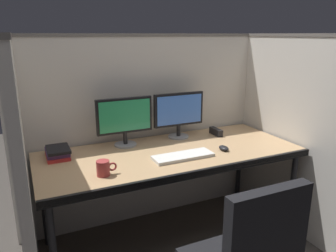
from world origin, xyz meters
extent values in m
cube|color=beige|center=(0.00, 0.74, 0.78)|extent=(2.20, 0.05, 1.55)
cube|color=#605B56|center=(0.00, 0.74, 1.56)|extent=(2.21, 0.06, 0.02)
cube|color=beige|center=(-0.99, 0.20, 0.78)|extent=(0.05, 1.40, 1.55)
cube|color=#605B56|center=(-0.99, 0.20, 1.56)|extent=(0.06, 1.41, 0.02)
cube|color=beige|center=(0.99, 0.20, 0.78)|extent=(0.05, 1.40, 1.55)
cube|color=#605B56|center=(0.99, 0.20, 1.56)|extent=(0.06, 1.41, 0.02)
cube|color=tan|center=(0.00, 0.30, 0.72)|extent=(1.90, 0.80, 0.04)
cube|color=black|center=(0.00, -0.09, 0.72)|extent=(1.90, 0.02, 0.05)
cylinder|color=black|center=(0.89, -0.04, 0.35)|extent=(0.04, 0.04, 0.70)
cylinder|color=black|center=(-0.89, 0.64, 0.35)|extent=(0.04, 0.04, 0.70)
cylinder|color=black|center=(0.89, 0.64, 0.35)|extent=(0.04, 0.04, 0.70)
cube|color=black|center=(-0.10, -0.84, 0.73)|extent=(0.40, 0.06, 0.48)
cylinder|color=gray|center=(-0.26, 0.57, 0.75)|extent=(0.17, 0.17, 0.01)
cylinder|color=black|center=(-0.26, 0.57, 0.80)|extent=(0.03, 0.03, 0.09)
cube|color=black|center=(-0.26, 0.57, 0.98)|extent=(0.43, 0.03, 0.27)
cube|color=#268C59|center=(-0.26, 0.55, 0.98)|extent=(0.39, 0.01, 0.23)
cylinder|color=gray|center=(0.20, 0.58, 0.75)|extent=(0.17, 0.17, 0.01)
cylinder|color=black|center=(0.20, 0.58, 0.80)|extent=(0.03, 0.03, 0.09)
cube|color=black|center=(0.20, 0.58, 0.98)|extent=(0.43, 0.03, 0.27)
cube|color=#3F72D8|center=(0.20, 0.56, 0.98)|extent=(0.39, 0.01, 0.23)
cube|color=silver|center=(0.02, 0.15, 0.75)|extent=(0.43, 0.15, 0.02)
ellipsoid|color=black|center=(0.36, 0.15, 0.76)|extent=(0.06, 0.10, 0.03)
cylinder|color=#59595B|center=(0.36, 0.17, 0.77)|extent=(0.01, 0.01, 0.01)
cube|color=black|center=(0.52, 0.51, 0.77)|extent=(0.04, 0.15, 0.06)
cube|color=#B22626|center=(-0.77, 0.51, 0.75)|extent=(0.15, 0.21, 0.02)
cube|color=#4C3366|center=(-0.77, 0.53, 0.78)|extent=(0.15, 0.21, 0.03)
cube|color=black|center=(-0.76, 0.51, 0.80)|extent=(0.15, 0.21, 0.02)
cylinder|color=#993333|center=(-0.55, 0.09, 0.79)|extent=(0.08, 0.08, 0.09)
torus|color=#993333|center=(-0.50, 0.09, 0.79)|extent=(0.06, 0.01, 0.06)
camera|label=1|loc=(-0.96, -1.73, 1.57)|focal=34.82mm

